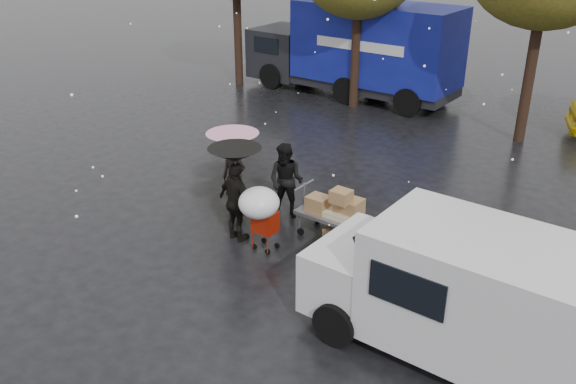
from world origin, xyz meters
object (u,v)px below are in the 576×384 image
Objects in this scene: person_pink at (234,177)px; person_black at (237,202)px; white_van at (471,296)px; vendor_cart at (335,209)px; shopping_cart at (260,206)px; blue_truck at (356,50)px.

person_pink is 0.85× the size of person_black.
person_black is 0.36× the size of white_van.
shopping_cart is (-0.92, -1.40, 0.34)m from vendor_cart.
person_black is 1.21× the size of shopping_cart.
blue_truck is at bearing 128.04° from white_van.
white_van reaches higher than vendor_cart.
white_van is (4.67, -0.59, 0.10)m from shopping_cart.
vendor_cart is at bearing -33.90° from person_pink.
person_pink is at bearing -37.93° from person_black.
white_van is (6.55, -1.90, 0.41)m from person_pink.
blue_truck reaches higher than shopping_cart.
vendor_cart is 4.27m from white_van.
person_black is 0.21× the size of blue_truck.
person_pink is at bearing 145.18° from shopping_cart.
white_van is (3.75, -1.99, 0.43)m from vendor_cart.
blue_truck reaches higher than person_black.
blue_truck is (-2.78, 10.03, 1.00)m from person_pink.
person_black is at bearing 171.08° from shopping_cart.
person_black is at bearing -82.06° from person_pink.
blue_truck is (-9.34, 11.93, 0.60)m from white_van.
person_black is 11.92m from blue_truck.
shopping_cart is at bearing 179.40° from person_black.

